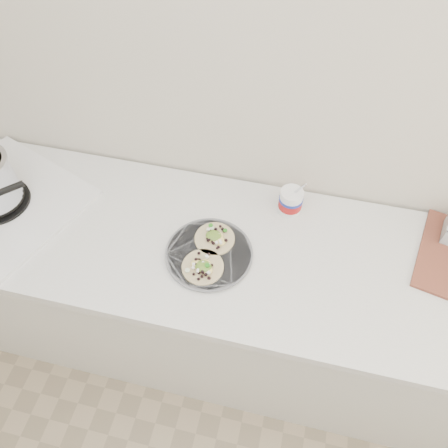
# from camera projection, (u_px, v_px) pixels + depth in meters

# --- Properties ---
(counter) EXTENTS (2.44, 0.66, 0.90)m
(counter) POSITION_uv_depth(u_px,v_px,m) (240.00, 305.00, 1.89)
(counter) COLOR silver
(counter) RESTS_ON ground
(taco_plate) EXTENTS (0.30, 0.30, 0.04)m
(taco_plate) POSITION_uv_depth(u_px,v_px,m) (209.00, 252.00, 1.50)
(taco_plate) COLOR slate
(taco_plate) RESTS_ON counter
(tub) EXTENTS (0.09, 0.09, 0.20)m
(tub) POSITION_uv_depth(u_px,v_px,m) (292.00, 200.00, 1.59)
(tub) COLOR white
(tub) RESTS_ON counter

